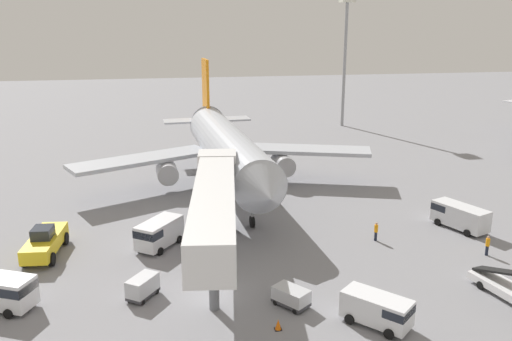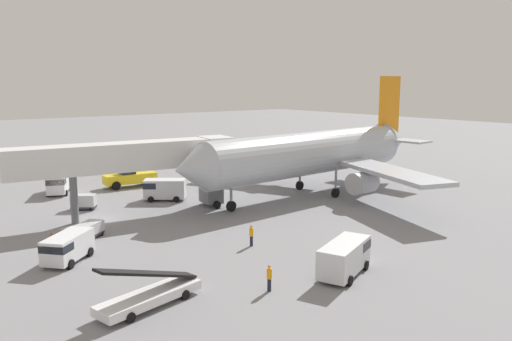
{
  "view_description": "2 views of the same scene",
  "coord_description": "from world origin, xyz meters",
  "views": [
    {
      "loc": [
        -2.68,
        -34.67,
        19.14
      ],
      "look_at": [
        6.93,
        18.54,
        3.8
      ],
      "focal_mm": 37.45,
      "sensor_mm": 36.0,
      "label": 1
    },
    {
      "loc": [
        47.73,
        -16.84,
        13.1
      ],
      "look_at": [
        5.32,
        15.53,
        3.92
      ],
      "focal_mm": 35.91,
      "sensor_mm": 36.0,
      "label": 2
    }
  ],
  "objects": [
    {
      "name": "baggage_cart_mid_left",
      "position": [
        5.58,
        -2.59,
        0.74
      ],
      "size": [
        2.64,
        2.83,
        1.33
      ],
      "color": "#38383D",
      "rests_on": "ground"
    },
    {
      "name": "safety_cone_alpha",
      "position": [
        4.06,
        -5.3,
        0.35
      ],
      "size": [
        0.47,
        0.47,
        0.72
      ],
      "color": "black",
      "rests_on": "ground"
    },
    {
      "name": "baggage_cart_mid_right",
      "position": [
        -4.54,
        0.4,
        0.88
      ],
      "size": [
        2.45,
        2.72,
        1.59
      ],
      "color": "#38383D",
      "rests_on": "ground"
    },
    {
      "name": "service_van_near_right",
      "position": [
        -3.39,
        9.08,
        1.35
      ],
      "size": [
        4.4,
        4.91,
        2.38
      ],
      "color": "silver",
      "rests_on": "ground"
    },
    {
      "name": "service_van_rear_right",
      "position": [
        10.52,
        -5.97,
        1.18
      ],
      "size": [
        4.39,
        4.59,
        2.06
      ],
      "color": "white",
      "rests_on": "ground"
    },
    {
      "name": "ground_crew_worker_midground",
      "position": [
        15.77,
        7.08,
        0.93
      ],
      "size": [
        0.34,
        0.34,
        1.75
      ],
      "color": "#1E2333",
      "rests_on": "ground"
    },
    {
      "name": "jet_bridge",
      "position": [
        1.13,
        4.21,
        5.66
      ],
      "size": [
        6.08,
        22.35,
        7.45
      ],
      "color": "silver",
      "rests_on": "ground"
    },
    {
      "name": "airplane_at_gate",
      "position": [
        4.59,
        24.75,
        4.93
      ],
      "size": [
        35.83,
        38.12,
        13.96
      ],
      "color": "#B7BCC6",
      "rests_on": "ground"
    },
    {
      "name": "ground_plane",
      "position": [
        0.0,
        0.0,
        0.0
      ],
      "size": [
        300.0,
        300.0,
        0.0
      ],
      "primitive_type": "plane",
      "color": "gray"
    },
    {
      "name": "ground_crew_worker_foreground",
      "position": [
        23.77,
        2.51,
        0.93
      ],
      "size": [
        0.46,
        0.46,
        1.76
      ],
      "color": "#1E2333",
      "rests_on": "ground"
    },
    {
      "name": "apron_light_mast",
      "position": [
        30.63,
        59.26,
        16.24
      ],
      "size": [
        2.4,
        2.4,
        23.01
      ],
      "color": "#93969B",
      "rests_on": "ground"
    },
    {
      "name": "pushback_tug",
      "position": [
        -12.75,
        9.12,
        1.2
      ],
      "size": [
        2.99,
        6.71,
        2.61
      ],
      "color": "yellow",
      "rests_on": "ground"
    },
    {
      "name": "service_van_far_center",
      "position": [
        24.63,
        8.54,
        1.3
      ],
      "size": [
        3.9,
        5.68,
        2.29
      ],
      "color": "silver",
      "rests_on": "ground"
    }
  ]
}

